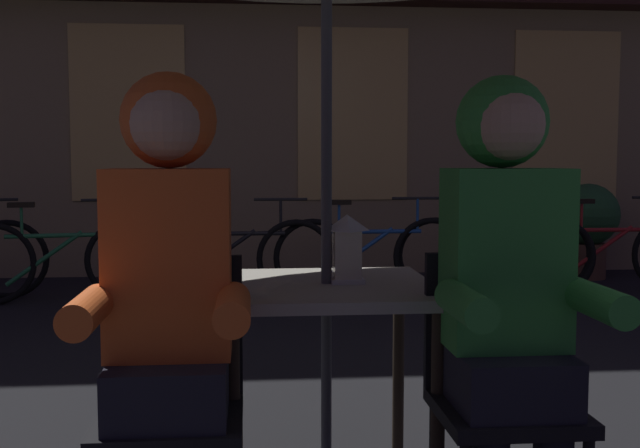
{
  "coord_description": "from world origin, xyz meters",
  "views": [
    {
      "loc": [
        -0.26,
        -2.54,
        1.16
      ],
      "look_at": [
        0.0,
        0.23,
        0.92
      ],
      "focal_mm": 43.07,
      "sensor_mm": 36.0,
      "label": 1
    }
  ],
  "objects_px": {
    "bicycle_third": "(234,257)",
    "bicycle_fifth": "(495,254)",
    "cafe_table": "(326,313)",
    "potted_plant": "(588,222)",
    "person_right_hooded": "(508,268)",
    "bicycle_second": "(60,260)",
    "bicycle_fourth": "(372,255)",
    "lantern": "(347,247)",
    "person_left_hooded": "(168,272)",
    "chair_right": "(499,384)",
    "chair_left": "(172,393)",
    "bicycle_furthest": "(612,252)"
  },
  "relations": [
    {
      "from": "lantern",
      "to": "potted_plant",
      "type": "bearing_deg",
      "value": 57.33
    },
    {
      "from": "person_left_hooded",
      "to": "bicycle_fifth",
      "type": "distance_m",
      "value": 4.83
    },
    {
      "from": "person_left_hooded",
      "to": "bicycle_second",
      "type": "distance_m",
      "value": 4.4
    },
    {
      "from": "bicycle_second",
      "to": "potted_plant",
      "type": "height_order",
      "value": "potted_plant"
    },
    {
      "from": "bicycle_fourth",
      "to": "potted_plant",
      "type": "relative_size",
      "value": 1.83
    },
    {
      "from": "bicycle_third",
      "to": "person_right_hooded",
      "type": "bearing_deg",
      "value": -78.35
    },
    {
      "from": "person_left_hooded",
      "to": "bicycle_second",
      "type": "bearing_deg",
      "value": 107.29
    },
    {
      "from": "chair_right",
      "to": "bicycle_fourth",
      "type": "height_order",
      "value": "chair_right"
    },
    {
      "from": "cafe_table",
      "to": "person_left_hooded",
      "type": "bearing_deg",
      "value": -138.43
    },
    {
      "from": "chair_left",
      "to": "person_left_hooded",
      "type": "xyz_separation_m",
      "value": [
        -0.0,
        -0.06,
        0.36
      ]
    },
    {
      "from": "person_left_hooded",
      "to": "bicycle_second",
      "type": "height_order",
      "value": "person_left_hooded"
    },
    {
      "from": "chair_left",
      "to": "bicycle_fourth",
      "type": "xyz_separation_m",
      "value": [
        1.25,
        4.21,
        -0.14
      ]
    },
    {
      "from": "bicycle_furthest",
      "to": "potted_plant",
      "type": "bearing_deg",
      "value": 80.36
    },
    {
      "from": "person_left_hooded",
      "to": "bicycle_third",
      "type": "xyz_separation_m",
      "value": [
        0.09,
        4.21,
        -0.5
      ]
    },
    {
      "from": "cafe_table",
      "to": "potted_plant",
      "type": "xyz_separation_m",
      "value": [
        3.01,
        4.59,
        -0.09
      ]
    },
    {
      "from": "bicycle_fifth",
      "to": "cafe_table",
      "type": "bearing_deg",
      "value": -115.78
    },
    {
      "from": "cafe_table",
      "to": "chair_left",
      "type": "xyz_separation_m",
      "value": [
        -0.48,
        -0.37,
        -0.15
      ]
    },
    {
      "from": "chair_right",
      "to": "bicycle_second",
      "type": "distance_m",
      "value": 4.7
    },
    {
      "from": "person_right_hooded",
      "to": "bicycle_second",
      "type": "xyz_separation_m",
      "value": [
        -2.26,
        4.18,
        -0.5
      ]
    },
    {
      "from": "bicycle_fifth",
      "to": "chair_left",
      "type": "bearing_deg",
      "value": -119.06
    },
    {
      "from": "lantern",
      "to": "bicycle_fifth",
      "type": "relative_size",
      "value": 0.14
    },
    {
      "from": "person_left_hooded",
      "to": "bicycle_fourth",
      "type": "xyz_separation_m",
      "value": [
        1.25,
        4.27,
        -0.5
      ]
    },
    {
      "from": "cafe_table",
      "to": "bicycle_third",
      "type": "height_order",
      "value": "bicycle_third"
    },
    {
      "from": "person_left_hooded",
      "to": "bicycle_fourth",
      "type": "bearing_deg",
      "value": 73.62
    },
    {
      "from": "bicycle_fourth",
      "to": "bicycle_furthest",
      "type": "bearing_deg",
      "value": -0.93
    },
    {
      "from": "bicycle_third",
      "to": "chair_left",
      "type": "bearing_deg",
      "value": -91.28
    },
    {
      "from": "bicycle_fifth",
      "to": "bicycle_fourth",
      "type": "bearing_deg",
      "value": 176.87
    },
    {
      "from": "lantern",
      "to": "potted_plant",
      "type": "height_order",
      "value": "lantern"
    },
    {
      "from": "bicycle_third",
      "to": "bicycle_fifth",
      "type": "xyz_separation_m",
      "value": [
        2.21,
        0.0,
        0.0
      ]
    },
    {
      "from": "bicycle_fourth",
      "to": "lantern",
      "type": "bearing_deg",
      "value": -100.41
    },
    {
      "from": "cafe_table",
      "to": "bicycle_fifth",
      "type": "height_order",
      "value": "bicycle_fifth"
    },
    {
      "from": "chair_left",
      "to": "potted_plant",
      "type": "relative_size",
      "value": 0.95
    },
    {
      "from": "bicycle_second",
      "to": "bicycle_fifth",
      "type": "bearing_deg",
      "value": 0.54
    },
    {
      "from": "bicycle_second",
      "to": "person_left_hooded",
      "type": "bearing_deg",
      "value": -72.71
    },
    {
      "from": "lantern",
      "to": "chair_right",
      "type": "height_order",
      "value": "lantern"
    },
    {
      "from": "person_right_hooded",
      "to": "potted_plant",
      "type": "bearing_deg",
      "value": 63.25
    },
    {
      "from": "potted_plant",
      "to": "chair_right",
      "type": "bearing_deg",
      "value": -117.02
    },
    {
      "from": "chair_right",
      "to": "potted_plant",
      "type": "distance_m",
      "value": 5.57
    },
    {
      "from": "cafe_table",
      "to": "chair_right",
      "type": "relative_size",
      "value": 0.85
    },
    {
      "from": "lantern",
      "to": "potted_plant",
      "type": "xyz_separation_m",
      "value": [
        2.94,
        4.58,
        -0.32
      ]
    },
    {
      "from": "chair_left",
      "to": "chair_right",
      "type": "relative_size",
      "value": 1.0
    },
    {
      "from": "bicycle_fifth",
      "to": "lantern",
      "type": "bearing_deg",
      "value": -114.96
    },
    {
      "from": "cafe_table",
      "to": "potted_plant",
      "type": "height_order",
      "value": "potted_plant"
    },
    {
      "from": "person_left_hooded",
      "to": "potted_plant",
      "type": "distance_m",
      "value": 6.12
    },
    {
      "from": "lantern",
      "to": "bicycle_fourth",
      "type": "relative_size",
      "value": 0.14
    },
    {
      "from": "bicycle_third",
      "to": "bicycle_fourth",
      "type": "xyz_separation_m",
      "value": [
        1.16,
        0.06,
        0.0
      ]
    },
    {
      "from": "lantern",
      "to": "person_left_hooded",
      "type": "bearing_deg",
      "value": -141.7
    },
    {
      "from": "chair_right",
      "to": "chair_left",
      "type": "bearing_deg",
      "value": 180.0
    },
    {
      "from": "lantern",
      "to": "person_left_hooded",
      "type": "relative_size",
      "value": 0.17
    },
    {
      "from": "chair_left",
      "to": "bicycle_fifth",
      "type": "relative_size",
      "value": 0.52
    }
  ]
}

